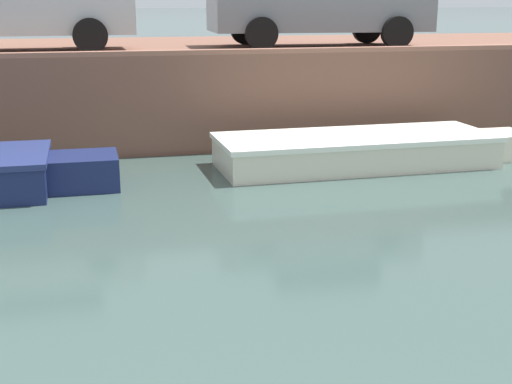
% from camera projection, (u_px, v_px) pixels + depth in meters
% --- Properties ---
extents(ground_plane, '(400.00, 400.00, 0.00)m').
position_uv_depth(ground_plane, '(178.00, 277.00, 6.93)').
color(ground_plane, '#384C47').
extents(far_quay_wall, '(60.00, 6.00, 1.70)m').
position_uv_depth(far_quay_wall, '(123.00, 87.00, 14.73)').
color(far_quay_wall, brown).
rests_on(far_quay_wall, ground).
extents(far_wall_coping, '(60.00, 0.24, 0.08)m').
position_uv_depth(far_wall_coping, '(130.00, 53.00, 11.79)').
color(far_wall_coping, '#925F4C').
rests_on(far_wall_coping, far_quay_wall).
extents(boat_moored_central_cream, '(5.32, 1.71, 0.51)m').
position_uv_depth(boat_moored_central_cream, '(368.00, 150.00, 11.50)').
color(boat_moored_central_cream, silver).
rests_on(boat_moored_central_cream, ground).
extents(car_left_inner_silver, '(4.23, 1.96, 1.54)m').
position_uv_depth(car_left_inner_silver, '(15.00, 3.00, 12.61)').
color(car_left_inner_silver, '#B7BABC').
rests_on(car_left_inner_silver, far_quay_wall).
extents(car_centre_grey, '(4.29, 2.06, 1.54)m').
position_uv_depth(car_centre_grey, '(322.00, 2.00, 13.89)').
color(car_centre_grey, slate).
rests_on(car_centre_grey, far_quay_wall).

